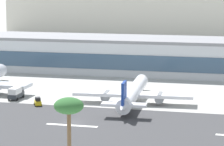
% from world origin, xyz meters
% --- Properties ---
extents(ground_plane, '(1400.00, 1400.00, 0.00)m').
position_xyz_m(ground_plane, '(0.00, 0.00, 0.00)').
color(ground_plane, '#A8A8A3').
extents(runway_strip, '(800.00, 37.78, 0.08)m').
position_xyz_m(runway_strip, '(0.00, -2.97, 0.04)').
color(runway_strip, '#38383A').
rests_on(runway_strip, ground_plane).
extents(runway_centreline_dash_4, '(12.00, 1.20, 0.01)m').
position_xyz_m(runway_centreline_dash_4, '(0.75, -2.97, 0.09)').
color(runway_centreline_dash_4, white).
rests_on(runway_centreline_dash_4, runway_strip).
extents(terminal_building, '(192.18, 23.36, 12.22)m').
position_xyz_m(terminal_building, '(8.84, 73.28, 6.11)').
color(terminal_building, silver).
rests_on(terminal_building, ground_plane).
extents(distant_hotel_block, '(148.71, 35.60, 36.35)m').
position_xyz_m(distant_hotel_block, '(-26.53, 207.84, 18.17)').
color(distant_hotel_block, beige).
rests_on(distant_hotel_block, ground_plane).
extents(airliner_navy_tail_gate_1, '(31.81, 41.59, 8.68)m').
position_xyz_m(airliner_navy_tail_gate_1, '(9.40, 22.21, 2.77)').
color(airliner_navy_tail_gate_1, white).
rests_on(airliner_navy_tail_gate_1, ground_plane).
extents(service_baggage_tug_1, '(2.97, 3.58, 2.20)m').
position_xyz_m(service_baggage_tug_1, '(-14.12, 14.64, 1.05)').
color(service_baggage_tug_1, gold).
rests_on(service_baggage_tug_1, ground_plane).
extents(service_box_truck_2, '(2.74, 6.03, 3.25)m').
position_xyz_m(service_box_truck_2, '(-22.87, 21.03, 1.79)').
color(service_box_truck_2, '#2D3338').
rests_on(service_box_truck_2, ground_plane).
extents(palm_tree_1, '(4.74, 4.74, 14.23)m').
position_xyz_m(palm_tree_1, '(11.85, -38.78, 12.38)').
color(palm_tree_1, brown).
rests_on(palm_tree_1, ground_plane).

